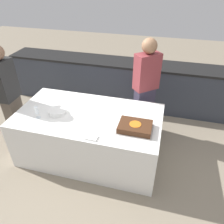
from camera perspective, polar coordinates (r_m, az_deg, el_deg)
The scene contains 10 objects.
ground_plane at distance 3.52m, azimuth -5.48°, elevation -10.63°, with size 14.00×14.00×0.00m, color gray.
back_counter at distance 4.52m, azimuth 1.08°, elevation 7.79°, with size 4.40×0.58×0.92m.
dining_table at distance 3.27m, azimuth -5.83°, elevation -5.99°, with size 2.02×1.09×0.74m.
cake at distance 2.75m, azimuth 6.06°, elevation -3.85°, with size 0.45×0.34×0.08m.
plate_stack at distance 3.12m, azimuth -14.08°, elevation 0.08°, with size 0.24×0.24×0.06m.
wine_glass at distance 3.07m, azimuth -19.05°, elevation 0.30°, with size 0.07×0.07×0.17m.
side_plate_near_cake at distance 3.04m, azimuth 5.49°, elevation -0.54°, with size 0.21×0.21×0.00m.
utensil_pile at distance 2.64m, azimuth -5.37°, elevation -6.68°, with size 0.14×0.10×0.02m.
person_cutting_cake at distance 3.49m, azimuth 8.73°, elevation 6.26°, with size 0.41×0.40×1.63m.
person_seated_left at distance 3.57m, azimuth -25.24°, elevation 3.77°, with size 0.21×0.32×1.62m.
Camera 1 is at (0.95, -2.32, 2.47)m, focal length 35.00 mm.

